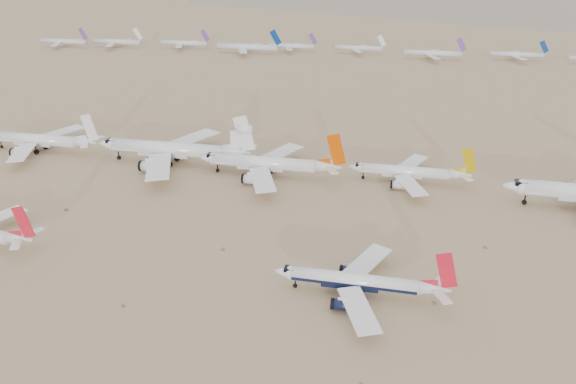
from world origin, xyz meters
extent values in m
plane|color=#866D4E|center=(0.00, 0.00, 0.00)|extent=(7000.00, 7000.00, 0.00)
cylinder|color=white|center=(5.95, 1.12, 3.98)|extent=(29.29, 3.46, 3.46)
cube|color=black|center=(5.95, 1.12, 3.55)|extent=(28.71, 3.51, 0.78)
sphere|color=white|center=(-8.69, 1.12, 3.98)|extent=(3.46, 3.46, 3.46)
cube|color=black|center=(-9.21, 1.12, 4.93)|extent=(2.42, 2.25, 0.87)
cone|color=white|center=(24.06, 1.12, 4.24)|extent=(7.32, 3.46, 3.46)
cube|color=white|center=(8.22, -9.15, 3.38)|extent=(11.31, 17.83, 0.54)
cube|color=white|center=(25.48, -2.24, 4.67)|extent=(4.65, 6.08, 0.21)
cylinder|color=black|center=(4.33, -6.08, 1.81)|extent=(4.07, 2.49, 2.49)
cube|color=white|center=(8.22, 11.40, 3.38)|extent=(11.31, 17.83, 0.54)
cube|color=white|center=(25.48, 4.49, 4.67)|extent=(4.65, 6.08, 0.21)
cylinder|color=black|center=(4.33, 8.32, 1.81)|extent=(4.07, 2.49, 2.49)
cube|color=red|center=(26.09, 1.12, 9.29)|extent=(5.55, 0.28, 9.15)
cylinder|color=black|center=(-7.83, 1.12, 0.52)|extent=(1.04, 0.43, 1.04)
cylinder|color=black|center=(7.18, -1.30, 0.73)|extent=(1.45, 0.87, 1.45)
cylinder|color=black|center=(7.18, 3.55, 0.73)|extent=(1.45, 0.87, 1.45)
cone|color=white|center=(-81.34, 1.16, 4.34)|extent=(7.39, 3.54, 3.54)
cube|color=white|center=(-79.90, -2.25, 4.78)|extent=(4.69, 6.13, 0.21)
cube|color=white|center=(-79.90, 4.56, 4.78)|extent=(4.69, 6.13, 0.21)
cube|color=red|center=(-79.29, 1.16, 9.45)|extent=(5.60, 0.28, 9.23)
sphere|color=white|center=(51.37, 62.42, 5.81)|extent=(5.05, 5.05, 5.05)
cube|color=black|center=(50.61, 62.42, 7.19)|extent=(3.53, 3.28, 1.26)
cylinder|color=black|center=(52.63, 62.42, 0.76)|extent=(1.51, 0.63, 1.51)
cylinder|color=white|center=(15.18, 72.31, 4.15)|extent=(29.72, 3.61, 3.61)
cube|color=silver|center=(15.18, 72.31, 3.70)|extent=(29.12, 3.67, 0.81)
sphere|color=white|center=(0.32, 72.31, 4.15)|extent=(3.61, 3.61, 3.61)
cube|color=black|center=(-0.22, 72.31, 5.15)|extent=(2.53, 2.35, 0.90)
cone|color=white|center=(33.55, 72.31, 4.42)|extent=(7.43, 3.61, 3.61)
cube|color=white|center=(17.48, 61.84, 3.52)|extent=(11.48, 18.09, 0.56)
cube|color=white|center=(34.99, 68.88, 4.88)|extent=(4.72, 6.17, 0.22)
cylinder|color=silver|center=(13.53, 64.96, 1.89)|extent=(4.13, 2.60, 2.60)
cube|color=white|center=(17.48, 82.78, 3.52)|extent=(11.48, 18.09, 0.56)
cube|color=white|center=(34.99, 75.74, 4.88)|extent=(4.72, 6.17, 0.22)
cylinder|color=silver|center=(13.53, 79.66, 1.89)|extent=(4.13, 2.60, 2.60)
cube|color=#B5990A|center=(35.61, 72.31, 9.57)|extent=(5.63, 0.29, 9.28)
cylinder|color=black|center=(1.22, 72.31, 0.54)|extent=(1.08, 0.45, 1.08)
cylinder|color=black|center=(16.42, 69.78, 0.76)|extent=(1.52, 0.90, 1.52)
cylinder|color=black|center=(16.42, 74.84, 0.76)|extent=(1.52, 0.90, 1.52)
cylinder|color=white|center=(-32.99, 67.12, 5.15)|extent=(36.65, 4.48, 4.48)
cube|color=silver|center=(-32.99, 67.12, 4.59)|extent=(35.91, 4.55, 1.01)
sphere|color=white|center=(-51.31, 67.12, 5.15)|extent=(4.48, 4.48, 4.48)
cube|color=black|center=(-51.98, 67.12, 6.38)|extent=(3.14, 2.91, 1.12)
cone|color=white|center=(-10.34, 67.12, 5.49)|extent=(9.16, 4.48, 4.48)
cube|color=white|center=(-30.16, 54.19, 4.37)|extent=(14.15, 22.30, 0.69)
cube|color=white|center=(-8.56, 62.89, 6.05)|extent=(5.82, 7.61, 0.27)
cylinder|color=silver|center=(-35.02, 58.04, 2.35)|extent=(5.09, 3.23, 3.23)
cube|color=white|center=(-30.16, 80.05, 4.37)|extent=(14.15, 22.30, 0.69)
cube|color=white|center=(-8.56, 71.36, 6.05)|extent=(5.82, 7.61, 0.27)
cylinder|color=silver|center=(-35.02, 76.20, 2.35)|extent=(5.09, 3.23, 3.23)
cube|color=#CF4300|center=(-7.79, 67.12, 11.84)|extent=(6.95, 0.36, 11.44)
cylinder|color=black|center=(-50.19, 67.12, 0.67)|extent=(1.34, 0.56, 1.34)
cylinder|color=black|center=(-31.46, 63.99, 0.94)|extent=(1.88, 1.12, 1.88)
cylinder|color=black|center=(-31.46, 70.26, 0.94)|extent=(1.88, 1.12, 1.88)
cylinder|color=white|center=(-70.73, 71.33, 5.94)|extent=(43.12, 5.16, 5.16)
cube|color=silver|center=(-70.73, 71.33, 5.29)|extent=(42.25, 5.24, 1.16)
sphere|color=white|center=(-92.29, 71.33, 5.94)|extent=(5.16, 5.16, 5.16)
cube|color=black|center=(-93.06, 71.33, 7.36)|extent=(3.61, 3.36, 1.29)
cone|color=white|center=(-44.08, 71.33, 6.32)|extent=(10.78, 5.16, 5.16)
cube|color=white|center=(-67.40, 56.17, 5.03)|extent=(16.65, 26.24, 0.80)
cube|color=white|center=(-41.99, 66.36, 6.97)|extent=(6.84, 8.95, 0.31)
cylinder|color=silver|center=(-73.13, 60.70, 2.71)|extent=(5.99, 3.72, 3.72)
cube|color=white|center=(-67.40, 86.48, 5.03)|extent=(16.65, 26.24, 0.80)
cube|color=white|center=(-41.99, 76.29, 6.97)|extent=(6.84, 8.95, 0.31)
cylinder|color=silver|center=(-73.13, 81.95, 2.71)|extent=(5.99, 3.72, 3.72)
cube|color=white|center=(-41.09, 71.33, 13.77)|extent=(8.17, 0.41, 13.46)
cylinder|color=white|center=(-40.79, 71.33, 15.43)|extent=(5.39, 3.35, 3.35)
cylinder|color=black|center=(-91.00, 71.33, 0.77)|extent=(1.55, 0.65, 1.55)
cylinder|color=black|center=(-68.93, 67.71, 1.08)|extent=(2.17, 1.29, 2.17)
cylinder|color=black|center=(-68.93, 74.94, 1.08)|extent=(2.17, 1.29, 2.17)
cylinder|color=white|center=(-126.62, 72.75, 4.95)|extent=(35.04, 4.31, 4.31)
cube|color=silver|center=(-126.62, 72.75, 4.41)|extent=(34.34, 4.37, 0.97)
cone|color=white|center=(-104.96, 72.75, 5.27)|extent=(8.76, 4.31, 4.31)
cube|color=white|center=(-123.91, 60.37, 4.20)|extent=(13.53, 21.33, 0.66)
cube|color=white|center=(-103.26, 68.69, 5.81)|extent=(5.56, 7.27, 0.26)
cylinder|color=silver|center=(-128.56, 64.05, 2.26)|extent=(4.87, 3.10, 3.10)
cube|color=white|center=(-123.91, 85.12, 4.20)|extent=(13.53, 21.33, 0.66)
cube|color=white|center=(-103.26, 76.80, 5.81)|extent=(5.56, 7.27, 0.26)
cylinder|color=silver|center=(-128.56, 81.44, 2.26)|extent=(4.87, 3.10, 3.10)
cube|color=white|center=(-102.53, 72.75, 11.35)|extent=(6.64, 0.34, 10.94)
cylinder|color=black|center=(-143.06, 72.75, 0.65)|extent=(1.29, 0.54, 1.29)
cylinder|color=black|center=(-125.16, 69.73, 0.90)|extent=(1.81, 1.08, 1.81)
cylinder|color=black|center=(-125.16, 75.76, 0.90)|extent=(1.81, 1.08, 1.81)
cylinder|color=silver|center=(-257.68, 294.59, 4.32)|extent=(38.87, 3.84, 3.84)
cube|color=#613886|center=(-239.39, 294.59, 10.81)|extent=(7.74, 0.38, 9.75)
cube|color=silver|center=(-257.68, 284.53, 3.74)|extent=(10.24, 17.89, 0.38)
cube|color=silver|center=(-257.68, 304.65, 3.74)|extent=(10.24, 17.89, 0.38)
cylinder|color=silver|center=(-215.38, 301.72, 4.38)|extent=(40.04, 3.96, 3.96)
cube|color=white|center=(-196.54, 301.72, 11.07)|extent=(7.97, 0.40, 10.04)
cube|color=silver|center=(-215.38, 291.36, 3.78)|extent=(10.55, 18.43, 0.40)
cube|color=silver|center=(-215.38, 312.09, 3.78)|extent=(10.55, 18.43, 0.40)
cylinder|color=silver|center=(-161.51, 308.24, 4.26)|extent=(37.74, 3.73, 3.73)
cube|color=#613886|center=(-143.75, 308.24, 10.57)|extent=(7.52, 0.37, 9.47)
cube|color=silver|center=(-161.51, 298.47, 3.71)|extent=(9.94, 17.37, 0.37)
cube|color=silver|center=(-161.51, 318.01, 3.71)|extent=(9.94, 17.37, 0.37)
cylinder|color=silver|center=(-107.38, 298.93, 4.68)|extent=(46.09, 4.55, 4.55)
cube|color=navy|center=(-85.69, 298.93, 12.38)|extent=(9.18, 0.46, 11.56)
cube|color=silver|center=(-107.38, 287.00, 3.99)|extent=(12.14, 21.22, 0.46)
cube|color=silver|center=(-107.38, 310.86, 3.99)|extent=(12.14, 21.22, 0.46)
cylinder|color=silver|center=(-77.19, 314.03, 4.14)|extent=(35.16, 3.48, 3.48)
cube|color=#613886|center=(-60.64, 314.03, 10.01)|extent=(7.00, 0.35, 8.82)
cube|color=silver|center=(-77.19, 304.93, 3.62)|extent=(9.26, 16.19, 0.35)
cube|color=silver|center=(-77.19, 323.13, 3.62)|extent=(9.26, 16.19, 0.35)
cylinder|color=silver|center=(-26.33, 316.14, 4.13)|extent=(35.09, 3.47, 3.47)
cube|color=white|center=(-9.82, 316.14, 10.00)|extent=(6.99, 0.35, 8.80)
cube|color=silver|center=(-26.33, 307.06, 3.61)|extent=(9.24, 16.15, 0.35)
cube|color=silver|center=(-26.33, 325.23, 3.61)|extent=(9.24, 16.15, 0.35)
cylinder|color=silver|center=(27.13, 304.33, 4.36)|extent=(39.73, 3.93, 3.93)
cube|color=#613886|center=(45.83, 304.33, 11.00)|extent=(7.91, 0.39, 9.97)
cube|color=silver|center=(27.13, 294.05, 3.77)|extent=(10.47, 18.29, 0.39)
cube|color=silver|center=(27.13, 314.62, 3.77)|extent=(10.47, 18.29, 0.39)
cylinder|color=silver|center=(84.48, 313.25, 4.16)|extent=(35.72, 3.53, 3.53)
cube|color=navy|center=(101.29, 313.25, 10.13)|extent=(7.11, 0.35, 8.96)
cube|color=silver|center=(84.48, 304.00, 3.64)|extent=(9.41, 16.44, 0.35)
cube|color=silver|center=(84.48, 322.49, 3.64)|extent=(9.41, 16.44, 0.35)
ellipsoid|color=brown|center=(-85.20, 27.20, 0.34)|extent=(1.12, 1.12, 0.62)
ellipsoid|color=brown|center=(-44.10, -14.90, 0.25)|extent=(0.84, 0.84, 0.46)
ellipsoid|color=brown|center=(-30.40, 14.40, 0.29)|extent=(0.98, 0.98, 0.54)
ellipsoid|color=brown|center=(10.70, -27.70, 0.21)|extent=(0.70, 0.70, 0.39)
ellipsoid|color=brown|center=(24.40, 1.60, 0.25)|extent=(0.84, 0.84, 0.46)
ellipsoid|color=brown|center=(38.10, 30.90, 0.29)|extent=(0.98, 0.98, 0.54)
camera|label=1|loc=(15.19, -109.28, 74.77)|focal=35.00mm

